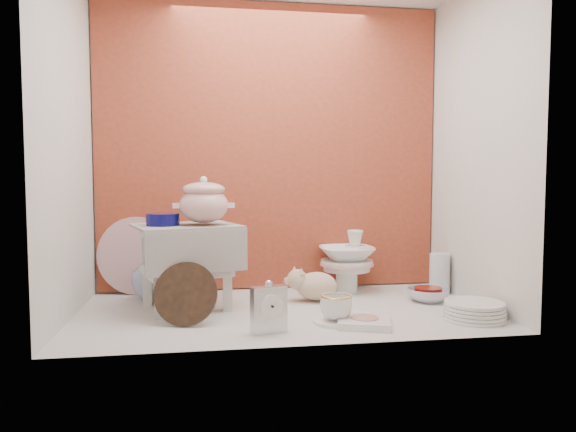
{
  "coord_description": "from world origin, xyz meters",
  "views": [
    {
      "loc": [
        -0.33,
        -2.26,
        0.58
      ],
      "look_at": [
        0.02,
        0.02,
        0.42
      ],
      "focal_mm": 32.69,
      "sensor_mm": 36.0,
      "label": 1
    }
  ],
  "objects_px": {
    "crystal_bowl": "(428,295)",
    "mantel_clock": "(269,307)",
    "step_stool": "(186,267)",
    "gold_rim_teacup": "(336,307)",
    "soup_tureen": "(204,200)",
    "floral_platter": "(136,256)",
    "plush_pig": "(316,286)",
    "porcelain_tower": "(347,261)",
    "dinner_plate_stack": "(474,310)",
    "blue_white_vase": "(160,272)"
  },
  "relations": [
    {
      "from": "crystal_bowl",
      "to": "mantel_clock",
      "type": "bearing_deg",
      "value": -154.05
    },
    {
      "from": "step_stool",
      "to": "crystal_bowl",
      "type": "xyz_separation_m",
      "value": [
        1.13,
        -0.04,
        -0.16
      ]
    },
    {
      "from": "gold_rim_teacup",
      "to": "step_stool",
      "type": "bearing_deg",
      "value": 150.87
    },
    {
      "from": "step_stool",
      "to": "gold_rim_teacup",
      "type": "relative_size",
      "value": 3.37
    },
    {
      "from": "soup_tureen",
      "to": "floral_platter",
      "type": "xyz_separation_m",
      "value": [
        -0.34,
        0.37,
        -0.29
      ]
    },
    {
      "from": "soup_tureen",
      "to": "crystal_bowl",
      "type": "height_order",
      "value": "soup_tureen"
    },
    {
      "from": "plush_pig",
      "to": "mantel_clock",
      "type": "bearing_deg",
      "value": -96.83
    },
    {
      "from": "step_stool",
      "to": "porcelain_tower",
      "type": "xyz_separation_m",
      "value": [
        0.81,
        0.23,
        -0.03
      ]
    },
    {
      "from": "plush_pig",
      "to": "step_stool",
      "type": "bearing_deg",
      "value": -151.62
    },
    {
      "from": "step_stool",
      "to": "plush_pig",
      "type": "xyz_separation_m",
      "value": [
        0.61,
        0.05,
        -0.11
      ]
    },
    {
      "from": "step_stool",
      "to": "dinner_plate_stack",
      "type": "relative_size",
      "value": 1.7
    },
    {
      "from": "soup_tureen",
      "to": "blue_white_vase",
      "type": "distance_m",
      "value": 0.46
    },
    {
      "from": "mantel_clock",
      "to": "gold_rim_teacup",
      "type": "xyz_separation_m",
      "value": [
        0.29,
        0.09,
        -0.03
      ]
    },
    {
      "from": "mantel_clock",
      "to": "porcelain_tower",
      "type": "xyz_separation_m",
      "value": [
        0.48,
        0.66,
        0.06
      ]
    },
    {
      "from": "floral_platter",
      "to": "plush_pig",
      "type": "distance_m",
      "value": 0.92
    },
    {
      "from": "step_stool",
      "to": "crystal_bowl",
      "type": "height_order",
      "value": "step_stool"
    },
    {
      "from": "gold_rim_teacup",
      "to": "soup_tureen",
      "type": "bearing_deg",
      "value": 149.75
    },
    {
      "from": "plush_pig",
      "to": "porcelain_tower",
      "type": "xyz_separation_m",
      "value": [
        0.2,
        0.18,
        0.09
      ]
    },
    {
      "from": "floral_platter",
      "to": "blue_white_vase",
      "type": "xyz_separation_m",
      "value": [
        0.13,
        -0.15,
        -0.06
      ]
    },
    {
      "from": "gold_rim_teacup",
      "to": "crystal_bowl",
      "type": "xyz_separation_m",
      "value": [
        0.53,
        0.3,
        -0.03
      ]
    },
    {
      "from": "step_stool",
      "to": "floral_platter",
      "type": "relative_size",
      "value": 1.11
    },
    {
      "from": "floral_platter",
      "to": "porcelain_tower",
      "type": "distance_m",
      "value": 1.07
    },
    {
      "from": "crystal_bowl",
      "to": "gold_rim_teacup",
      "type": "bearing_deg",
      "value": -150.24
    },
    {
      "from": "mantel_clock",
      "to": "gold_rim_teacup",
      "type": "relative_size",
      "value": 1.53
    },
    {
      "from": "floral_platter",
      "to": "gold_rim_teacup",
      "type": "distance_m",
      "value": 1.11
    },
    {
      "from": "blue_white_vase",
      "to": "gold_rim_teacup",
      "type": "distance_m",
      "value": 0.91
    },
    {
      "from": "blue_white_vase",
      "to": "porcelain_tower",
      "type": "height_order",
      "value": "porcelain_tower"
    },
    {
      "from": "mantel_clock",
      "to": "soup_tureen",
      "type": "bearing_deg",
      "value": 105.17
    },
    {
      "from": "plush_pig",
      "to": "crystal_bowl",
      "type": "distance_m",
      "value": 0.54
    },
    {
      "from": "dinner_plate_stack",
      "to": "mantel_clock",
      "type": "bearing_deg",
      "value": -176.08
    },
    {
      "from": "floral_platter",
      "to": "porcelain_tower",
      "type": "xyz_separation_m",
      "value": [
        1.07,
        -0.11,
        -0.04
      ]
    },
    {
      "from": "porcelain_tower",
      "to": "plush_pig",
      "type": "bearing_deg",
      "value": -137.72
    },
    {
      "from": "porcelain_tower",
      "to": "crystal_bowl",
      "type": "bearing_deg",
      "value": -38.86
    },
    {
      "from": "mantel_clock",
      "to": "crystal_bowl",
      "type": "height_order",
      "value": "mantel_clock"
    },
    {
      "from": "soup_tureen",
      "to": "gold_rim_teacup",
      "type": "distance_m",
      "value": 0.74
    },
    {
      "from": "blue_white_vase",
      "to": "mantel_clock",
      "type": "relative_size",
      "value": 1.39
    },
    {
      "from": "soup_tureen",
      "to": "crystal_bowl",
      "type": "relative_size",
      "value": 1.31
    },
    {
      "from": "blue_white_vase",
      "to": "plush_pig",
      "type": "xyz_separation_m",
      "value": [
        0.74,
        -0.14,
        -0.06
      ]
    },
    {
      "from": "plush_pig",
      "to": "porcelain_tower",
      "type": "relative_size",
      "value": 0.79
    },
    {
      "from": "floral_platter",
      "to": "gold_rim_teacup",
      "type": "xyz_separation_m",
      "value": [
        0.87,
        -0.67,
        -0.13
      ]
    },
    {
      "from": "soup_tureen",
      "to": "mantel_clock",
      "type": "height_order",
      "value": "soup_tureen"
    },
    {
      "from": "mantel_clock",
      "to": "dinner_plate_stack",
      "type": "height_order",
      "value": "mantel_clock"
    },
    {
      "from": "soup_tureen",
      "to": "gold_rim_teacup",
      "type": "bearing_deg",
      "value": -30.25
    },
    {
      "from": "blue_white_vase",
      "to": "crystal_bowl",
      "type": "xyz_separation_m",
      "value": [
        1.27,
        -0.22,
        -0.11
      ]
    },
    {
      "from": "step_stool",
      "to": "soup_tureen",
      "type": "distance_m",
      "value": 0.31
    },
    {
      "from": "dinner_plate_stack",
      "to": "gold_rim_teacup",
      "type": "bearing_deg",
      "value": 176.56
    },
    {
      "from": "crystal_bowl",
      "to": "soup_tureen",
      "type": "bearing_deg",
      "value": 179.63
    },
    {
      "from": "gold_rim_teacup",
      "to": "dinner_plate_stack",
      "type": "bearing_deg",
      "value": -3.44
    },
    {
      "from": "crystal_bowl",
      "to": "blue_white_vase",
      "type": "bearing_deg",
      "value": 170.08
    },
    {
      "from": "porcelain_tower",
      "to": "floral_platter",
      "type": "bearing_deg",
      "value": 174.24
    }
  ]
}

